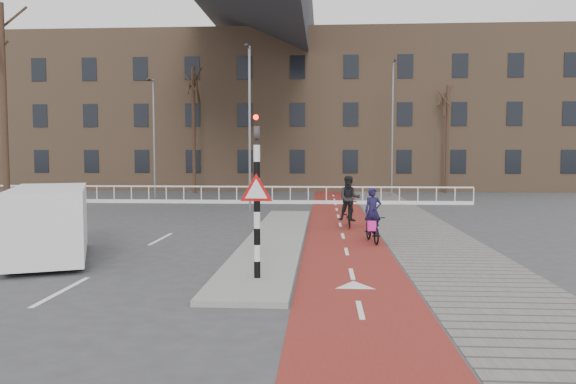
{
  "coord_description": "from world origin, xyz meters",
  "views": [
    {
      "loc": [
        0.83,
        -13.97,
        2.83
      ],
      "look_at": [
        -0.37,
        5.0,
        1.5
      ],
      "focal_mm": 35.0,
      "sensor_mm": 36.0,
      "label": 1
    }
  ],
  "objects": [
    {
      "name": "bollard",
      "position": [
        -0.95,
        0.75,
        0.56
      ],
      "size": [
        0.12,
        0.12,
        0.89
      ],
      "primitive_type": "cylinder",
      "color": "#D2D20B",
      "rests_on": "curb_island"
    },
    {
      "name": "tree_mid",
      "position": [
        -8.19,
        24.73,
        4.39
      ],
      "size": [
        0.24,
        0.24,
        8.78
      ],
      "primitive_type": "cylinder",
      "color": "black",
      "rests_on": "ground"
    },
    {
      "name": "tree_right",
      "position": [
        9.46,
        25.97,
        3.76
      ],
      "size": [
        0.21,
        0.21,
        7.52
      ],
      "primitive_type": "cylinder",
      "color": "black",
      "rests_on": "ground"
    },
    {
      "name": "railing",
      "position": [
        -5.0,
        17.0,
        0.31
      ],
      "size": [
        28.0,
        0.1,
        0.99
      ],
      "color": "silver",
      "rests_on": "ground"
    },
    {
      "name": "townhouse_row",
      "position": [
        -3.0,
        32.0,
        7.81
      ],
      "size": [
        46.0,
        10.0,
        15.9
      ],
      "color": "#7F6047",
      "rests_on": "ground"
    },
    {
      "name": "cyclist_far",
      "position": [
        1.82,
        7.31,
        0.82
      ],
      "size": [
        0.85,
        1.83,
        1.95
      ],
      "rotation": [
        0.0,
        0.0,
        -0.02
      ],
      "color": "black",
      "rests_on": "bike_lane"
    },
    {
      "name": "ground",
      "position": [
        0.0,
        0.0,
        0.0
      ],
      "size": [
        120.0,
        120.0,
        0.0
      ],
      "primitive_type": "plane",
      "color": "#38383A",
      "rests_on": "ground"
    },
    {
      "name": "sidewalk",
      "position": [
        4.3,
        10.0,
        0.01
      ],
      "size": [
        3.0,
        60.0,
        0.01
      ],
      "primitive_type": "cube",
      "color": "slate",
      "rests_on": "ground"
    },
    {
      "name": "tree_left",
      "position": [
        -11.88,
        7.75,
        4.36
      ],
      "size": [
        0.25,
        0.25,
        8.73
      ],
      "primitive_type": "cylinder",
      "color": "black",
      "rests_on": "ground"
    },
    {
      "name": "streetlight_left",
      "position": [
        -9.66,
        20.35,
        3.67
      ],
      "size": [
        0.12,
        0.12,
        7.34
      ],
      "primitive_type": "cylinder",
      "color": "slate",
      "rests_on": "ground"
    },
    {
      "name": "bike_lane",
      "position": [
        1.5,
        10.0,
        0.01
      ],
      "size": [
        2.5,
        60.0,
        0.01
      ],
      "primitive_type": "cube",
      "color": "maroon",
      "rests_on": "ground"
    },
    {
      "name": "van",
      "position": [
        -6.37,
        0.26,
        1.01
      ],
      "size": [
        3.35,
        4.81,
        1.92
      ],
      "rotation": [
        0.0,
        0.0,
        0.39
      ],
      "color": "white",
      "rests_on": "ground"
    },
    {
      "name": "streetlight_near",
      "position": [
        -2.76,
        13.28,
        3.98
      ],
      "size": [
        0.12,
        0.12,
        7.97
      ],
      "primitive_type": "cylinder",
      "color": "slate",
      "rests_on": "ground"
    },
    {
      "name": "streetlight_right",
      "position": [
        5.37,
        23.58,
        4.43
      ],
      "size": [
        0.12,
        0.12,
        8.87
      ],
      "primitive_type": "cylinder",
      "color": "slate",
      "rests_on": "ground"
    },
    {
      "name": "cyclist_near",
      "position": [
        2.39,
        3.7,
        0.58
      ],
      "size": [
        0.79,
        1.68,
        1.72
      ],
      "rotation": [
        0.0,
        0.0,
        0.15
      ],
      "color": "black",
      "rests_on": "bike_lane"
    },
    {
      "name": "curb_island",
      "position": [
        -0.7,
        4.0,
        0.06
      ],
      "size": [
        1.8,
        16.0,
        0.12
      ],
      "primitive_type": "cube",
      "color": "gray",
      "rests_on": "ground"
    },
    {
      "name": "traffic_signal",
      "position": [
        -0.6,
        -2.02,
        1.99
      ],
      "size": [
        0.8,
        0.8,
        3.68
      ],
      "color": "black",
      "rests_on": "curb_island"
    }
  ]
}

